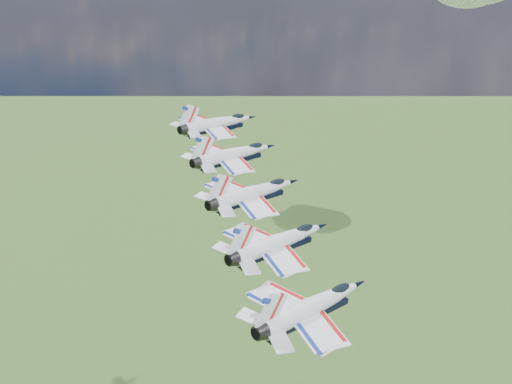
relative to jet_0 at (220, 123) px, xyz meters
The scene contains 5 objects.
jet_0 is the anchor object (origin of this frame).
jet_1 11.75m from the jet_0, 41.81° to the right, with size 11.51×17.05×5.09m, color white, non-canonical shape.
jet_2 23.50m from the jet_0, 41.81° to the right, with size 11.51×17.05×5.09m, color white, non-canonical shape.
jet_3 35.24m from the jet_0, 41.81° to the right, with size 11.51×17.05×5.09m, color white, non-canonical shape.
jet_4 46.99m from the jet_0, 41.81° to the right, with size 11.51×17.05×5.09m, color white, non-canonical shape.
Camera 1 is at (59.48, -60.99, 178.10)m, focal length 40.00 mm.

